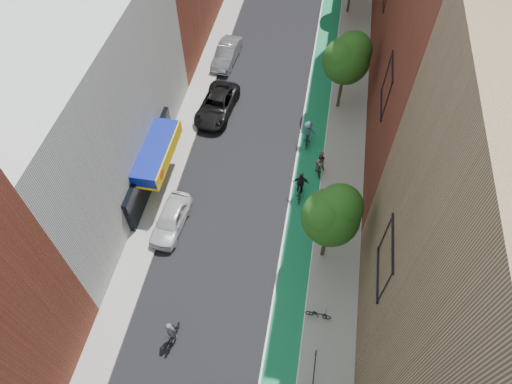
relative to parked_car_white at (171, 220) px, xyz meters
The scene contains 15 objects.
bike_lane 17.70m from the parked_car_white, 61.36° to the left, with size 2.00×68.00×0.01m, color #136F3E.
sidewalk_left 15.61m from the parked_car_white, 95.61° to the left, with size 2.00×68.00×0.15m, color gray.
sidewalk_right 19.02m from the parked_car_white, 54.73° to the left, with size 3.00×68.00×0.15m, color gray.
building_left_white 9.09m from the parked_car_white, 151.65° to the left, with size 8.00×20.00×12.00m, color silver.
building_right_near_tan 20.29m from the parked_car_white, 27.23° to the right, with size 8.00×20.00×18.00m, color #8C6B4C.
tree_near 10.86m from the parked_car_white, ahead, with size 3.40×3.36×6.42m.
tree_mid 17.41m from the parked_car_white, 53.22° to the left, with size 3.55×3.53×6.74m.
parked_car_white is the anchor object (origin of this frame).
parked_car_black 11.23m from the parked_car_white, 87.35° to the left, with size 2.52×5.47×1.52m, color black.
parked_car_silver 17.84m from the parked_car_white, 90.40° to the left, with size 1.64×4.71×1.55m, color gray.
cyclist_lead 7.74m from the parked_car_white, 73.01° to the right, with size 0.84×1.94×2.14m.
cyclist_lane_near 11.15m from the parked_car_white, 34.59° to the left, with size 1.00×1.54×2.13m.
cyclist_lane_mid 9.06m from the parked_car_white, 26.77° to the left, with size 1.12×1.86×2.23m.
cyclist_lane_far 12.15m from the parked_car_white, 48.65° to the left, with size 1.14×1.84×2.08m.
parked_bike_far 11.21m from the parked_car_white, 24.63° to the right, with size 0.53×1.51×0.80m, color black.
Camera 1 is at (3.95, -4.76, 25.82)m, focal length 32.00 mm.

